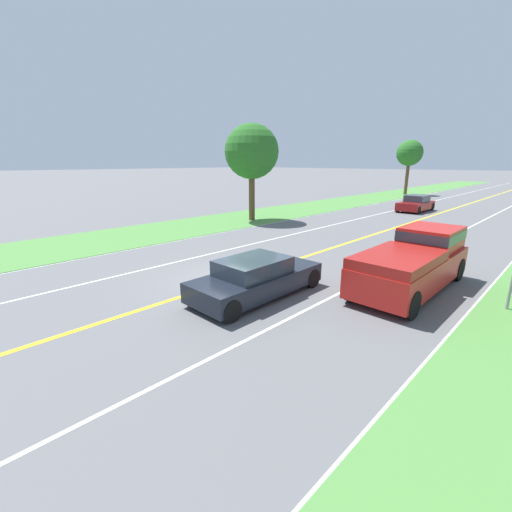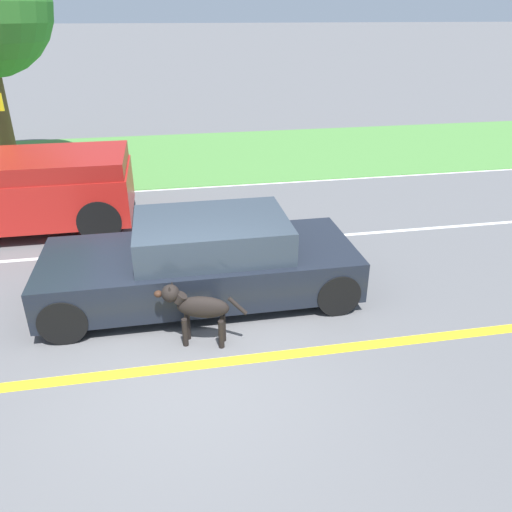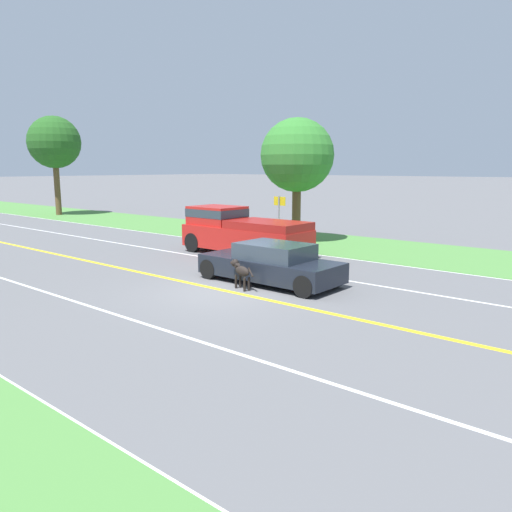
{
  "view_description": "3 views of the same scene",
  "coord_description": "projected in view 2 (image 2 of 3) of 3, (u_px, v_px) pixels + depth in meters",
  "views": [
    {
      "loc": [
        8.87,
        -7.79,
        4.19
      ],
      "look_at": [
        1.22,
        0.09,
        1.16
      ],
      "focal_mm": 24.0,
      "sensor_mm": 36.0,
      "label": 1
    },
    {
      "loc": [
        -5.03,
        0.09,
        3.97
      ],
      "look_at": [
        1.22,
        -1.07,
        0.84
      ],
      "focal_mm": 35.0,
      "sensor_mm": 36.0,
      "label": 2
    },
    {
      "loc": [
        -10.34,
        -9.86,
        3.58
      ],
      "look_at": [
        1.67,
        0.26,
        0.79
      ],
      "focal_mm": 35.0,
      "sensor_mm": 36.0,
      "label": 3
    }
  ],
  "objects": [
    {
      "name": "lane_dash_same_dir",
      "position": [
        177.0,
        248.0,
        9.29
      ],
      "size": [
        0.1,
        160.0,
        0.01
      ],
      "primitive_type": "cube",
      "color": "white",
      "rests_on": "ground"
    },
    {
      "name": "centre_divider_line",
      "position": [
        189.0,
        366.0,
        6.2
      ],
      "size": [
        0.18,
        160.0,
        0.01
      ],
      "primitive_type": "cube",
      "color": "yellow",
      "rests_on": "ground"
    },
    {
      "name": "lane_edge_line_right",
      "position": [
        171.0,
        189.0,
        12.38
      ],
      "size": [
        0.14,
        160.0,
        0.01
      ],
      "primitive_type": "cube",
      "color": "white",
      "rests_on": "ground"
    },
    {
      "name": "dog",
      "position": [
        196.0,
        307.0,
        6.41
      ],
      "size": [
        0.45,
        1.18,
        0.88
      ],
      "rotation": [
        0.0,
        0.0,
        -0.28
      ],
      "color": "black",
      "rests_on": "ground"
    },
    {
      "name": "ground_plane",
      "position": [
        189.0,
        366.0,
        6.2
      ],
      "size": [
        400.0,
        400.0,
        0.0
      ],
      "primitive_type": "plane",
      "color": "#5B5B5E"
    },
    {
      "name": "grass_verge_right",
      "position": [
        168.0,
        157.0,
        15.02
      ],
      "size": [
        6.0,
        160.0,
        0.03
      ],
      "primitive_type": "cube",
      "color": "#4C843D",
      "rests_on": "ground"
    },
    {
      "name": "ego_car",
      "position": [
        203.0,
        261.0,
        7.47
      ],
      "size": [
        1.86,
        4.6,
        1.28
      ],
      "color": "black",
      "rests_on": "ground"
    }
  ]
}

